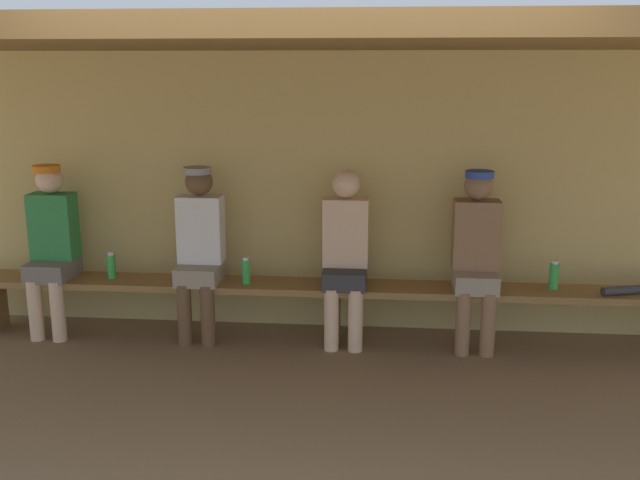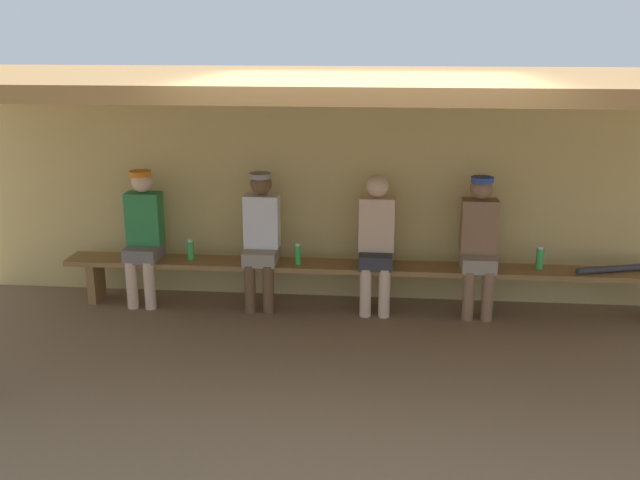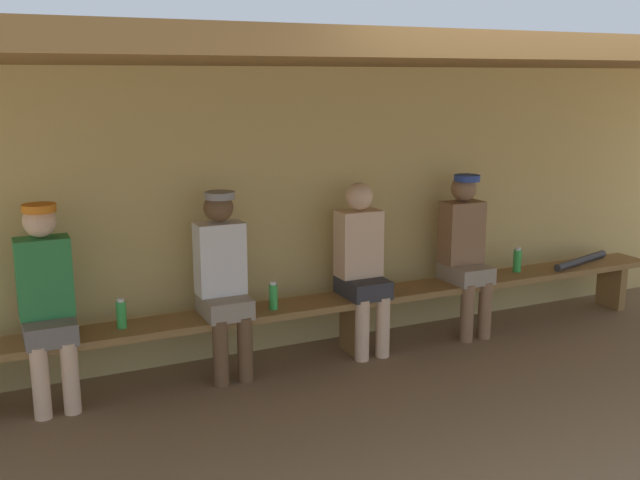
# 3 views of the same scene
# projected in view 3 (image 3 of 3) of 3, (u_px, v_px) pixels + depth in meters

# --- Properties ---
(ground_plane) EXTENTS (24.00, 24.00, 0.00)m
(ground_plane) POSITION_uv_depth(u_px,v_px,m) (471.00, 437.00, 4.43)
(ground_plane) COLOR brown
(back_wall) EXTENTS (8.00, 0.20, 2.20)m
(back_wall) POSITION_uv_depth(u_px,v_px,m) (327.00, 206.00, 5.95)
(back_wall) COLOR tan
(back_wall) RESTS_ON ground
(dugout_roof) EXTENTS (8.00, 2.80, 0.12)m
(dugout_roof) POSITION_uv_depth(u_px,v_px,m) (419.00, 54.00, 4.55)
(dugout_roof) COLOR brown
(dugout_roof) RESTS_ON back_wall
(bench) EXTENTS (6.00, 0.36, 0.46)m
(bench) POSITION_uv_depth(u_px,v_px,m) (352.00, 305.00, 5.71)
(bench) COLOR olive
(bench) RESTS_ON ground
(player_middle) EXTENTS (0.34, 0.42, 1.34)m
(player_middle) POSITION_uv_depth(u_px,v_px,m) (465.00, 247.00, 6.08)
(player_middle) COLOR gray
(player_middle) RESTS_ON ground
(player_rightmost) EXTENTS (0.34, 0.42, 1.34)m
(player_rightmost) POSITION_uv_depth(u_px,v_px,m) (223.00, 276.00, 5.21)
(player_rightmost) COLOR gray
(player_rightmost) RESTS_ON ground
(player_near_post) EXTENTS (0.34, 0.42, 1.34)m
(player_near_post) POSITION_uv_depth(u_px,v_px,m) (362.00, 261.00, 5.67)
(player_near_post) COLOR #333338
(player_near_post) RESTS_ON ground
(player_in_white) EXTENTS (0.34, 0.42, 1.34)m
(player_in_white) POSITION_uv_depth(u_px,v_px,m) (46.00, 296.00, 4.71)
(player_in_white) COLOR slate
(player_in_white) RESTS_ON ground
(water_bottle_orange) EXTENTS (0.06, 0.06, 0.21)m
(water_bottle_orange) POSITION_uv_depth(u_px,v_px,m) (273.00, 296.00, 5.36)
(water_bottle_orange) COLOR green
(water_bottle_orange) RESTS_ON bench
(water_bottle_green) EXTENTS (0.07, 0.07, 0.22)m
(water_bottle_green) POSITION_uv_depth(u_px,v_px,m) (517.00, 260.00, 6.39)
(water_bottle_green) COLOR green
(water_bottle_green) RESTS_ON bench
(water_bottle_clear) EXTENTS (0.07, 0.07, 0.21)m
(water_bottle_clear) POSITION_uv_depth(u_px,v_px,m) (121.00, 314.00, 4.96)
(water_bottle_clear) COLOR green
(water_bottle_clear) RESTS_ON bench
(baseball_bat) EXTENTS (0.79, 0.29, 0.07)m
(baseball_bat) POSITION_uv_depth(u_px,v_px,m) (581.00, 261.00, 6.66)
(baseball_bat) COLOR #333338
(baseball_bat) RESTS_ON bench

